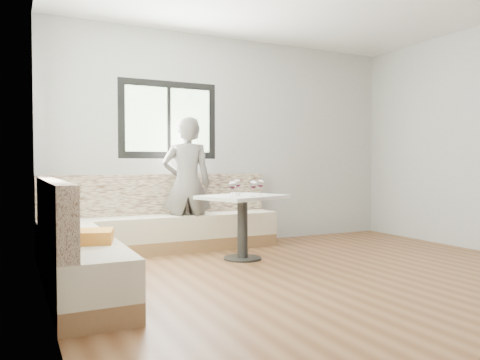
% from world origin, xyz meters
% --- Properties ---
extents(room, '(5.01, 5.01, 2.81)m').
position_xyz_m(room, '(-0.08, 0.08, 1.41)').
color(room, brown).
rests_on(room, ground).
extents(banquette, '(2.90, 2.80, 0.95)m').
position_xyz_m(banquette, '(-1.59, 1.63, 0.33)').
color(banquette, olive).
rests_on(banquette, ground).
extents(table, '(1.07, 0.95, 0.73)m').
position_xyz_m(table, '(-0.39, 1.39, 0.54)').
color(table, black).
rests_on(table, ground).
extents(person, '(0.69, 0.54, 1.66)m').
position_xyz_m(person, '(-0.77, 2.16, 0.83)').
color(person, '#625D57').
rests_on(person, ground).
extents(olive_ramekin, '(0.10, 0.10, 0.04)m').
position_xyz_m(olive_ramekin, '(-0.49, 1.37, 0.75)').
color(olive_ramekin, white).
rests_on(olive_ramekin, table).
extents(wine_glass_a, '(0.08, 0.08, 0.18)m').
position_xyz_m(wine_glass_a, '(-0.62, 1.17, 0.85)').
color(wine_glass_a, white).
rests_on(wine_glass_a, table).
extents(wine_glass_b, '(0.08, 0.08, 0.18)m').
position_xyz_m(wine_glass_b, '(-0.37, 1.15, 0.85)').
color(wine_glass_b, white).
rests_on(wine_glass_b, table).
extents(wine_glass_c, '(0.08, 0.08, 0.18)m').
position_xyz_m(wine_glass_c, '(-0.18, 1.34, 0.85)').
color(wine_glass_c, white).
rests_on(wine_glass_c, table).
extents(wine_glass_d, '(0.08, 0.08, 0.18)m').
position_xyz_m(wine_glass_d, '(-0.39, 1.50, 0.85)').
color(wine_glass_d, white).
rests_on(wine_glass_d, table).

